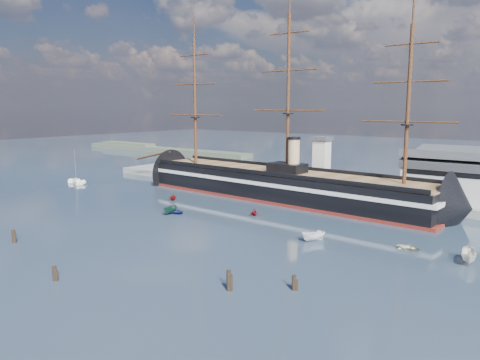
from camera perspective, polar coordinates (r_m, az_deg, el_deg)
The scene contains 17 objects.
ground at distance 113.88m, azimuth 0.68°, elevation -4.06°, with size 600.00×600.00×0.00m, color #1C2E42.
quay at distance 139.44m, azimuth 12.92°, elevation -1.87°, with size 180.00×18.00×2.00m, color slate.
quay_tower at distance 138.33m, azimuth 9.90°, elevation 2.23°, with size 5.00×5.00×15.00m.
shoreline at distance 276.89m, azimuth -10.76°, elevation 3.80°, with size 120.00×10.00×4.00m.
warship at distance 131.69m, azimuth 4.35°, elevation -0.51°, with size 113.35×21.69×53.94m.
sailboat at distance 166.51m, azimuth -19.26°, elevation -0.15°, with size 7.36×4.52×11.34m.
motorboat_a at distance 114.21m, azimuth -8.51°, elevation -4.12°, with size 5.78×2.12×2.31m, color #164232.
motorboat_b at distance 114.54m, azimuth -7.82°, elevation -4.07°, with size 2.90×1.16×1.35m, color navy.
motorboat_c at distance 91.94m, azimuth 8.93°, elevation -7.36°, with size 5.82×2.14×2.33m, color white.
motorboat_d at distance 130.83m, azimuth -8.18°, elevation -2.44°, with size 6.02×2.61×2.21m, color maroon.
motorboat_e at distance 90.72m, azimuth 19.85°, elevation -8.03°, with size 2.67×1.07×1.25m, color beige.
motorboat_f at distance 87.19m, azimuth 26.08°, elevation -9.11°, with size 7.05×2.58×2.82m, color white.
motorboat_g at distance 111.73m, azimuth 1.73°, elevation -4.32°, with size 5.05×2.19×1.85m, color maroon.
piling_near_left at distance 99.78m, azimuth -25.84°, elevation -6.87°, with size 0.64×0.64×3.20m, color black.
piling_near_mid at distance 76.39m, azimuth -21.62°, elevation -11.34°, with size 0.64×0.64×2.94m, color black.
piling_near_right at distance 67.74m, azimuth -1.38°, elevation -13.32°, with size 0.64×0.64×3.70m, color black.
piling_far_right at distance 68.30m, azimuth 6.57°, elevation -13.19°, with size 0.64×0.64×2.90m, color black.
Camera 1 is at (66.30, -48.95, 25.71)m, focal length 35.00 mm.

